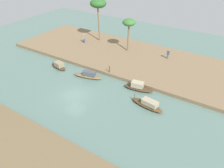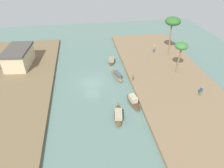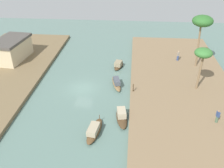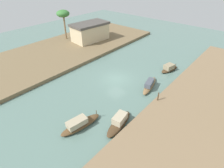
% 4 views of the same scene
% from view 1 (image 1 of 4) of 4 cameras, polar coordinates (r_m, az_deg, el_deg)
% --- Properties ---
extents(river_water, '(71.99, 71.99, 0.00)m').
position_cam_1_polar(river_water, '(30.91, -9.83, -2.99)').
color(river_water, slate).
rests_on(river_water, ground).
extents(riverbank_left, '(43.19, 14.86, 0.54)m').
position_cam_1_polar(riverbank_left, '(40.90, 3.46, 7.30)').
color(riverbank_left, '#846B4C').
rests_on(riverbank_left, ground).
extents(sampan_near_left_bank, '(4.85, 2.06, 1.19)m').
position_cam_1_polar(sampan_near_left_bank, '(34.44, -6.29, 2.26)').
color(sampan_near_left_bank, brown).
rests_on(sampan_near_left_bank, river_water).
extents(sampan_midstream, '(4.70, 1.87, 1.17)m').
position_cam_1_polar(sampan_midstream, '(28.53, 9.31, -5.24)').
color(sampan_midstream, brown).
rests_on(sampan_midstream, river_water).
extents(sampan_open_hull, '(3.76, 1.88, 1.14)m').
position_cam_1_polar(sampan_open_hull, '(38.16, -13.75, 4.68)').
color(sampan_open_hull, '#47331E').
rests_on(sampan_open_hull, river_water).
extents(sampan_downstream_large, '(4.43, 1.89, 1.28)m').
position_cam_1_polar(sampan_downstream_large, '(31.60, 6.79, -0.80)').
color(sampan_downstream_large, '#47331E').
rests_on(sampan_downstream_large, river_water).
extents(person_on_near_bank, '(0.47, 0.47, 1.75)m').
position_cam_1_polar(person_on_near_bank, '(46.16, -7.27, 11.52)').
color(person_on_near_bank, '#33477A').
rests_on(person_on_near_bank, riverbank_left).
extents(person_by_mooring, '(0.49, 0.38, 1.65)m').
position_cam_1_polar(person_by_mooring, '(40.19, 14.38, 7.48)').
color(person_by_mooring, '#4C664C').
rests_on(person_by_mooring, riverbank_left).
extents(mooring_post, '(0.14, 0.14, 1.12)m').
position_cam_1_polar(mooring_post, '(34.63, -0.68, 3.90)').
color(mooring_post, '#4C3823').
rests_on(mooring_post, riverbank_left).
extents(palm_tree_left_near, '(2.36, 2.36, 6.06)m').
position_cam_1_polar(palm_tree_left_near, '(40.78, 4.44, 15.50)').
color(palm_tree_left_near, '#7F6647').
rests_on(palm_tree_left_near, riverbank_left).
extents(palm_tree_left_far, '(3.20, 3.20, 8.46)m').
position_cam_1_polar(palm_tree_left_far, '(45.04, -3.63, 20.10)').
color(palm_tree_left_far, '#7F6647').
rests_on(palm_tree_left_far, riverbank_left).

